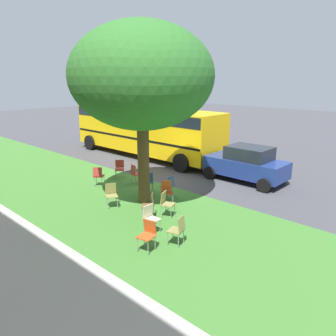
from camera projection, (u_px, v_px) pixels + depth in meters
name	position (u px, v px, depth m)	size (l,w,h in m)	color
ground	(162.00, 182.00, 15.31)	(80.00, 80.00, 0.00)	#424247
grass_verge	(105.00, 200.00, 13.05)	(48.00, 6.00, 0.01)	#3D752D
street_tree	(142.00, 77.00, 11.62)	(5.12, 5.12, 6.59)	brown
chair_0	(150.00, 217.00, 10.20)	(0.42, 0.42, 0.88)	beige
chair_1	(111.00, 193.00, 12.24)	(0.57, 0.56, 0.88)	olive
chair_2	(166.00, 202.00, 11.39)	(0.55, 0.54, 0.88)	olive
chair_3	(148.00, 181.00, 13.75)	(0.59, 0.59, 0.88)	#335184
chair_4	(135.00, 173.00, 14.89)	(0.51, 0.51, 0.88)	#B7332D
chair_5	(167.00, 190.00, 12.57)	(0.58, 0.58, 0.88)	#C64C1E
chair_6	(120.00, 168.00, 15.73)	(0.59, 0.59, 0.88)	#B7332D
chair_7	(169.00, 185.00, 13.22)	(0.50, 0.49, 0.88)	#335184
chair_8	(178.00, 228.00, 9.39)	(0.52, 0.52, 0.88)	olive
chair_9	(148.00, 233.00, 9.11)	(0.49, 0.49, 0.88)	#C64C1E
chair_10	(98.00, 175.00, 14.57)	(0.58, 0.59, 0.88)	#B7332D
chair_11	(150.00, 204.00, 11.23)	(0.59, 0.59, 0.88)	brown
parked_car	(246.00, 164.00, 15.19)	(3.70, 1.92, 1.65)	navy
school_bus	(145.00, 127.00, 19.94)	(10.40, 2.80, 2.88)	yellow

